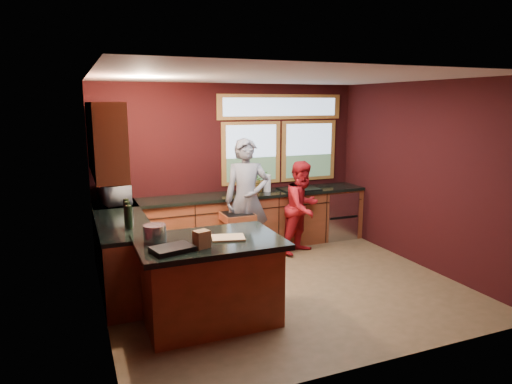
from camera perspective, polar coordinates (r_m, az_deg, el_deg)
floor at (r=6.21m, az=3.29°, el=-11.58°), size 4.50×4.50×0.00m
room_shell at (r=5.83m, az=-3.22°, el=5.25°), size 4.52×4.02×2.71m
back_counter at (r=7.61m, az=-0.83°, el=-3.55°), size 4.50×0.64×0.93m
left_counter at (r=6.33m, az=-16.43°, el=-7.07°), size 0.64×2.30×0.93m
island at (r=5.12m, az=-5.78°, el=-10.91°), size 1.55×1.05×0.95m
person_grey at (r=6.97m, az=-1.18°, el=-0.96°), size 0.78×0.62×1.87m
person_red at (r=7.32m, az=5.83°, el=-1.94°), size 0.90×0.82×1.49m
microwave at (r=7.00m, az=-17.21°, el=-0.19°), size 0.46×0.60×0.30m
potted_plant at (r=7.59m, az=0.28°, el=1.35°), size 0.31×0.27×0.35m
paper_towel at (r=7.60m, az=1.40°, el=1.10°), size 0.12×0.12×0.28m
cutting_board at (r=4.97m, az=-3.50°, el=-5.72°), size 0.40×0.32×0.02m
stock_pot at (r=4.96m, az=-12.52°, el=-5.04°), size 0.24×0.24×0.18m
paper_bag at (r=4.67m, az=-6.80°, el=-5.88°), size 0.18×0.16×0.18m
black_tray at (r=4.62m, az=-10.39°, el=-7.01°), size 0.46×0.37×0.05m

